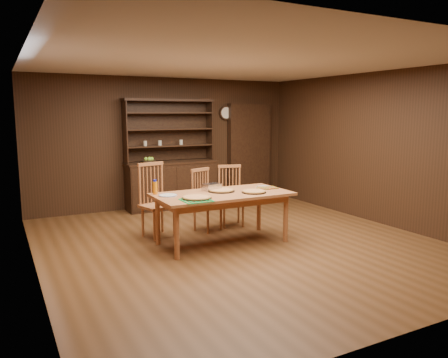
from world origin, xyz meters
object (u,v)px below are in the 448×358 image
chair_left (155,197)px  chair_right (231,193)px  china_hutch (171,178)px  chair_center (204,198)px  dining_table (222,198)px  juice_bottle (155,187)px

chair_left → chair_right: bearing=-11.1°
china_hutch → chair_right: size_ratio=2.13×
chair_center → dining_table: bearing=-116.9°
china_hutch → chair_center: 1.84m
chair_left → juice_bottle: bearing=-121.6°
china_hutch → dining_table: bearing=-94.6°
chair_right → chair_left: bearing=-161.8°
china_hutch → chair_right: (0.42, -1.74, -0.05)m
dining_table → chair_right: chair_right is taller
dining_table → chair_left: chair_left is taller
juice_bottle → chair_left: bearing=72.0°
china_hutch → chair_right: 1.79m
chair_right → chair_center: bearing=-154.0°
juice_bottle → chair_right: bearing=19.4°
dining_table → chair_right: bearing=55.2°
chair_left → chair_center: chair_left is taller
china_hutch → chair_right: bearing=-76.6°
chair_right → juice_bottle: chair_right is taller
china_hutch → chair_center: china_hutch is taller
dining_table → chair_right: size_ratio=1.92×
chair_center → juice_bottle: (-0.98, -0.44, 0.31)m
china_hutch → chair_center: size_ratio=2.16×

